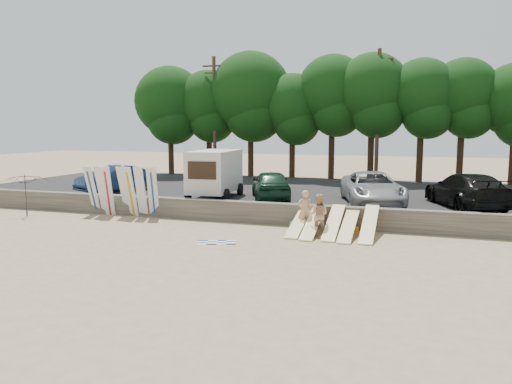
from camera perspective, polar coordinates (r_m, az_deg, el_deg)
ground at (r=20.18m, az=3.83°, el=-5.50°), size 120.00×120.00×0.00m
seawall at (r=22.94m, az=5.72°, el=-2.66°), size 44.00×0.50×1.00m
parking_lot at (r=30.24m, az=8.82°, el=-0.54°), size 44.00×14.50×0.70m
treeline at (r=37.01m, az=9.72°, el=10.63°), size 34.23×6.35×9.52m
utility_poles at (r=35.18m, az=13.75°, el=8.75°), size 25.80×0.26×9.00m
box_trailer at (r=27.06m, az=-4.73°, el=2.37°), size 2.53×4.15×2.54m
car_0 at (r=30.82m, az=-15.82°, el=1.49°), size 3.35×4.85×1.52m
car_1 at (r=26.41m, az=1.71°, el=0.85°), size 3.39×4.91×1.55m
car_2 at (r=25.53m, az=13.14°, el=0.47°), size 4.03×6.21×1.59m
car_3 at (r=25.76m, az=22.90°, el=0.19°), size 4.13×6.10×1.64m
surfboard_upright_0 at (r=27.11m, az=-18.22°, el=0.20°), size 0.57×0.78×2.53m
surfboard_upright_1 at (r=26.75m, az=-17.19°, el=0.17°), size 0.58×0.68×2.55m
surfboard_upright_2 at (r=26.39m, az=-16.60°, el=0.10°), size 0.60×0.71×2.55m
surfboard_upright_3 at (r=26.09m, az=-14.79°, el=0.07°), size 0.59×0.75×2.54m
surfboard_upright_4 at (r=25.78m, az=-14.15°, el=0.02°), size 0.57×0.68×2.55m
surfboard_upright_5 at (r=25.54m, az=-13.01°, el=-0.00°), size 0.51×0.56×2.56m
surfboard_upright_6 at (r=25.24m, az=-11.70°, el=-0.05°), size 0.58×0.61×2.57m
surfboard_low_0 at (r=21.55m, az=4.90°, el=-3.51°), size 0.56×2.91×0.85m
surfboard_low_1 at (r=21.22m, az=6.51°, el=-3.53°), size 0.56×2.88×0.98m
surfboard_low_2 at (r=21.13m, az=8.86°, el=-3.46°), size 0.56×2.84×1.10m
surfboard_low_3 at (r=20.95m, az=10.52°, el=-3.85°), size 0.56×2.90×0.91m
surfboard_low_4 at (r=20.91m, az=12.81°, el=-3.58°), size 0.56×2.82×1.16m
beachgoer_a at (r=21.82m, az=5.61°, el=-2.12°), size 0.77×0.65×1.79m
beachgoer_b at (r=20.97m, az=7.14°, el=-2.59°), size 0.88×0.70×1.76m
cooler at (r=22.25m, az=4.45°, el=-3.86°), size 0.47×0.43×0.32m
gear_bag at (r=22.05m, az=11.28°, el=-4.22°), size 0.32×0.28×0.22m
beach_towel at (r=19.75m, az=-4.48°, el=-5.77°), size 1.91×1.91×0.00m
beach_umbrella at (r=27.90m, az=-24.85°, el=-0.29°), size 3.33×3.32×2.17m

